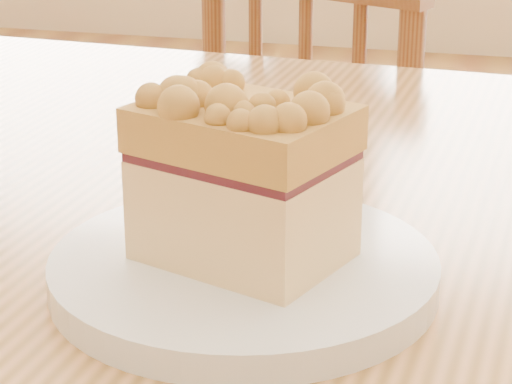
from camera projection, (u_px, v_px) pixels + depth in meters
cafe_table_main at (301, 292)px, 0.82m from camera, size 1.33×0.93×0.75m
cafe_chair_main at (354, 220)px, 1.54m from camera, size 0.52×0.52×0.87m
plate at (244, 272)px, 0.63m from camera, size 0.24×0.24×0.02m
cake_slice at (241, 170)px, 0.61m from camera, size 0.14×0.13×0.12m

